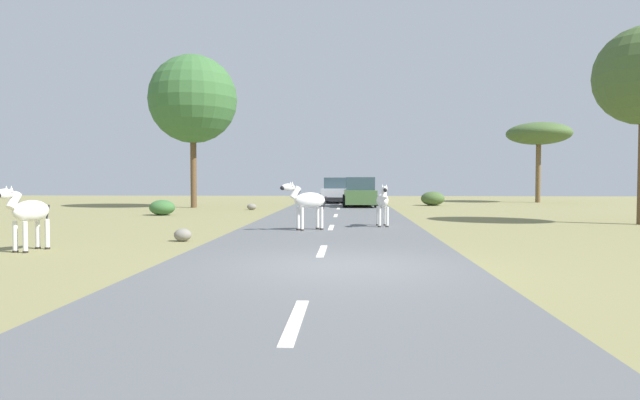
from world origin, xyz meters
The scene contains 14 objects.
ground_plane centered at (0.00, 0.00, 0.00)m, with size 90.00×90.00×0.00m, color olive.
road centered at (-0.50, 0.00, 0.03)m, with size 6.00×64.00×0.05m, color #56595B.
lane_markings centered at (-0.50, -1.00, 0.05)m, with size 0.16×56.00×0.01m.
zebra_0 centered at (1.24, 8.52, 0.91)m, with size 0.44×1.54×1.45m.
zebra_1 centered at (-1.22, 7.07, 0.97)m, with size 1.48×1.06×1.54m.
zebra_2 centered at (-7.24, 1.98, 0.91)m, with size 0.60×1.60×1.52m.
car_0 centered at (0.73, 22.40, 0.85)m, with size 2.10×4.38×1.74m.
car_1 centered at (-0.75, 27.80, 0.85)m, with size 2.24×4.45×1.74m.
tree_1 centered at (-9.04, 21.41, 6.33)m, with size 5.13×5.13×8.92m.
tree_2 centered at (13.70, 29.94, 4.92)m, with size 4.53×4.53×5.75m.
bush_2 centered at (-8.55, 14.62, 0.35)m, with size 1.18×1.06×0.71m, color #386633.
bush_3 centered at (5.40, 24.78, 0.45)m, with size 1.49×1.34×0.89m, color #425B2D.
rock_0 centered at (-5.21, 19.23, 0.17)m, with size 0.51×0.40×0.34m, color gray.
rock_1 centered at (-4.34, 4.18, 0.17)m, with size 0.46×0.40×0.34m, color gray.
Camera 1 is at (0.12, -10.07, 1.65)m, focal length 30.54 mm.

